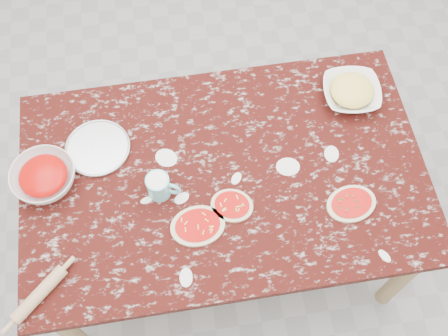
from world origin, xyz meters
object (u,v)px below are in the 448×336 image
at_px(worktable, 224,183).
at_px(pizza_tray, 98,148).
at_px(flour_mug, 159,186).
at_px(cheese_bowl, 351,93).
at_px(rolling_pin, 39,294).
at_px(sauce_bowl, 44,177).

bearing_deg(worktable, pizza_tray, 158.34).
relative_size(pizza_tray, flour_mug, 1.97).
xyz_separation_m(cheese_bowl, rolling_pin, (-1.30, -0.65, -0.01)).
xyz_separation_m(pizza_tray, rolling_pin, (-0.23, -0.57, 0.02)).
relative_size(pizza_tray, rolling_pin, 1.11).
relative_size(flour_mug, rolling_pin, 0.56).
distance_m(worktable, cheese_bowl, 0.66).
relative_size(worktable, cheese_bowl, 6.65).
bearing_deg(rolling_pin, pizza_tray, 67.84).
height_order(sauce_bowl, rolling_pin, sauce_bowl).
height_order(worktable, cheese_bowl, cheese_bowl).
distance_m(pizza_tray, flour_mug, 0.33).
bearing_deg(flour_mug, sauce_bowl, 165.28).
relative_size(cheese_bowl, flour_mug, 1.84).
xyz_separation_m(worktable, flour_mug, (-0.25, -0.04, 0.14)).
bearing_deg(rolling_pin, cheese_bowl, 26.60).
xyz_separation_m(worktable, rolling_pin, (-0.72, -0.37, 0.11)).
distance_m(sauce_bowl, rolling_pin, 0.45).
bearing_deg(pizza_tray, cheese_bowl, 4.55).
bearing_deg(flour_mug, cheese_bowl, 20.65).
xyz_separation_m(worktable, cheese_bowl, (0.59, 0.28, 0.11)).
distance_m(sauce_bowl, flour_mug, 0.45).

